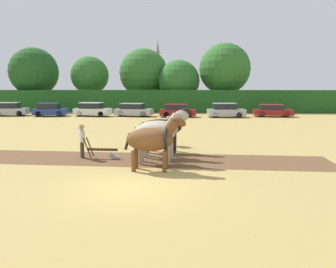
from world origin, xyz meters
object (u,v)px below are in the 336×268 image
Objects in this scene: parked_car_right at (226,110)px; farmer_beside_team at (169,128)px; tree_left at (90,75)px; tree_center at (179,81)px; tree_far_left at (34,72)px; parked_car_far_left at (10,109)px; draft_horse_lead_left at (152,139)px; plow at (105,152)px; church_spire at (158,69)px; parked_car_far_right at (272,111)px; farmer_at_plow at (82,139)px; tree_center_left at (144,73)px; tree_center_right at (225,69)px; draft_horse_trail_left at (160,129)px; parked_car_left at (50,110)px; draft_horse_lead_right at (157,133)px; parked_car_center_right at (177,111)px; parked_car_center at (133,110)px; draft_horse_trail_right at (163,127)px; parked_car_center_left at (92,110)px.

farmer_beside_team is at bearing -111.81° from parked_car_right.
tree_left is 1.09× the size of tree_center.
tree_far_left is 10.47m from parked_car_far_left.
draft_horse_lead_left is 3.41m from plow.
church_spire is 8.89× the size of farmer_beside_team.
parked_car_far_right is (5.46, 0.91, -0.07)m from parked_car_right.
farmer_at_plow is (-1.15, 0.13, 0.63)m from plow.
tree_center_right is (11.83, -1.41, 0.49)m from tree_center_left.
farmer_beside_team reaches higher than parked_car_far_right.
parked_car_far_left is at bearing 158.95° from farmer_beside_team.
draft_horse_lead_left is 2.63m from draft_horse_trail_left.
tree_left is 11.71m from parked_car_left.
tree_center is at bearing 24.83° from parked_car_left.
draft_horse_lead_left is 27.71m from parked_car_far_right.
tree_center_left is at bearing 100.35° from draft_horse_lead_left.
tree_center_left reaches higher than parked_car_left.
draft_horse_trail_left is (0.06, 1.31, 0.00)m from draft_horse_lead_right.
draft_horse_trail_left is 0.66× the size of parked_car_left.
tree_center_left reaches higher than parked_car_center_right.
tree_left is 3.00× the size of draft_horse_lead_left.
parked_car_center is (-4.91, 22.24, -0.64)m from draft_horse_trail_left.
parked_car_center is (-4.79, 24.86, -0.57)m from draft_horse_lead_left.
church_spire is 71.78m from draft_horse_trail_left.
draft_horse_lead_left reaches higher than parked_car_far_right.
tree_far_left is 7.95m from tree_left.
parked_car_center_left is at bearing 117.77° from draft_horse_trail_right.
draft_horse_trail_left is at bearing -63.83° from parked_car_left.
plow is at bearing -165.86° from draft_horse_trail_left.
tree_left is 1.93× the size of parked_car_far_left.
parked_car_center is (-4.98, 20.93, -0.59)m from draft_horse_trail_right.
parked_car_right is (10.68, -0.50, 0.03)m from parked_car_center.
tree_left is 1.90× the size of parked_car_center_right.
farmer_beside_team is at bearing -84.60° from church_spire.
plow is at bearing -37.21° from farmer_at_plow.
parked_car_left is at bearing -57.11° from tree_far_left.
draft_horse_trail_left is (13.04, -32.68, -3.73)m from tree_left.
tree_center_left reaches higher than farmer_at_plow.
tree_center is 2.75× the size of draft_horse_lead_left.
draft_horse_trail_left is 29.63m from parked_car_far_left.
draft_horse_trail_left reaches higher than plow.
plow is at bearing -106.01° from tree_center_right.
plow is at bearing -85.84° from tree_center_left.
tree_far_left is 0.58× the size of church_spire.
tree_center_right is at bearing 10.72° from parked_car_far_left.
parked_car_center is (-5.14, 18.98, -0.28)m from farmer_beside_team.
parked_car_center is at bearing -139.83° from tree_center_right.
church_spire is 52.11m from parked_car_far_right.
draft_horse_lead_left reaches higher than farmer_at_plow.
tree_center_left reaches higher than draft_horse_lead_right.
tree_left reaches higher than draft_horse_lead_left.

